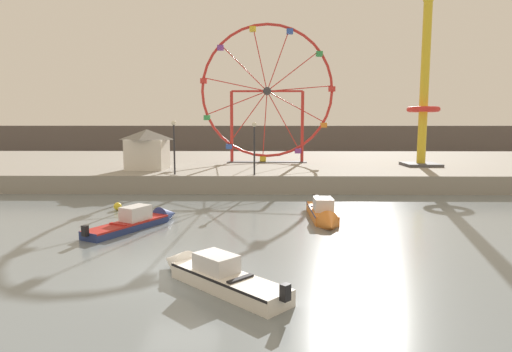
{
  "coord_description": "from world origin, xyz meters",
  "views": [
    {
      "loc": [
        2.72,
        -13.92,
        4.88
      ],
      "look_at": [
        2.39,
        9.52,
        1.98
      ],
      "focal_mm": 30.38,
      "sensor_mm": 36.0,
      "label": 1
    }
  ],
  "objects_px": {
    "motorboat_white_red_stripe": "(211,273)",
    "ferris_wheel_red_frame": "(267,94)",
    "promenade_lamp_near": "(174,139)",
    "motorboat_navy_blue": "(142,220)",
    "promenade_lamp_far": "(254,140)",
    "mooring_buoy_orange": "(118,206)",
    "drop_tower_yellow_tower": "(424,99)",
    "motorboat_orange_hull": "(324,214)",
    "carnival_booth_white_ticket": "(147,149)"
  },
  "relations": [
    {
      "from": "motorboat_orange_hull",
      "to": "promenade_lamp_far",
      "type": "distance_m",
      "value": 9.84
    },
    {
      "from": "motorboat_white_red_stripe",
      "to": "drop_tower_yellow_tower",
      "type": "height_order",
      "value": "drop_tower_yellow_tower"
    },
    {
      "from": "motorboat_navy_blue",
      "to": "promenade_lamp_far",
      "type": "xyz_separation_m",
      "value": [
        5.17,
        9.74,
        3.37
      ]
    },
    {
      "from": "motorboat_white_red_stripe",
      "to": "ferris_wheel_red_frame",
      "type": "height_order",
      "value": "ferris_wheel_red_frame"
    },
    {
      "from": "motorboat_navy_blue",
      "to": "promenade_lamp_far",
      "type": "distance_m",
      "value": 11.53
    },
    {
      "from": "motorboat_white_red_stripe",
      "to": "motorboat_orange_hull",
      "type": "xyz_separation_m",
      "value": [
        4.65,
        8.52,
        0.02
      ]
    },
    {
      "from": "motorboat_navy_blue",
      "to": "motorboat_orange_hull",
      "type": "height_order",
      "value": "motorboat_orange_hull"
    },
    {
      "from": "motorboat_white_red_stripe",
      "to": "promenade_lamp_near",
      "type": "bearing_deg",
      "value": -31.15
    },
    {
      "from": "motorboat_orange_hull",
      "to": "carnival_booth_white_ticket",
      "type": "bearing_deg",
      "value": -135.79
    },
    {
      "from": "motorboat_white_red_stripe",
      "to": "motorboat_orange_hull",
      "type": "distance_m",
      "value": 9.71
    },
    {
      "from": "motorboat_orange_hull",
      "to": "ferris_wheel_red_frame",
      "type": "relative_size",
      "value": 0.44
    },
    {
      "from": "carnival_booth_white_ticket",
      "to": "mooring_buoy_orange",
      "type": "bearing_deg",
      "value": -81.17
    },
    {
      "from": "promenade_lamp_far",
      "to": "mooring_buoy_orange",
      "type": "xyz_separation_m",
      "value": [
        -7.55,
        -6.03,
        -3.45
      ]
    },
    {
      "from": "carnival_booth_white_ticket",
      "to": "mooring_buoy_orange",
      "type": "xyz_separation_m",
      "value": [
        0.83,
        -9.73,
        -2.65
      ]
    },
    {
      "from": "promenade_lamp_far",
      "to": "mooring_buoy_orange",
      "type": "relative_size",
      "value": 8.28
    },
    {
      "from": "mooring_buoy_orange",
      "to": "promenade_lamp_near",
      "type": "bearing_deg",
      "value": 73.01
    },
    {
      "from": "drop_tower_yellow_tower",
      "to": "promenade_lamp_far",
      "type": "height_order",
      "value": "drop_tower_yellow_tower"
    },
    {
      "from": "motorboat_white_red_stripe",
      "to": "ferris_wheel_red_frame",
      "type": "bearing_deg",
      "value": -50.14
    },
    {
      "from": "carnival_booth_white_ticket",
      "to": "mooring_buoy_orange",
      "type": "distance_m",
      "value": 10.12
    },
    {
      "from": "carnival_booth_white_ticket",
      "to": "mooring_buoy_orange",
      "type": "height_order",
      "value": "carnival_booth_white_ticket"
    },
    {
      "from": "carnival_booth_white_ticket",
      "to": "promenade_lamp_far",
      "type": "bearing_deg",
      "value": -19.87
    },
    {
      "from": "motorboat_navy_blue",
      "to": "motorboat_orange_hull",
      "type": "relative_size",
      "value": 1.0
    },
    {
      "from": "ferris_wheel_red_frame",
      "to": "carnival_booth_white_ticket",
      "type": "bearing_deg",
      "value": -147.69
    },
    {
      "from": "mooring_buoy_orange",
      "to": "carnival_booth_white_ticket",
      "type": "bearing_deg",
      "value": 94.89
    },
    {
      "from": "promenade_lamp_near",
      "to": "promenade_lamp_far",
      "type": "xyz_separation_m",
      "value": [
        5.6,
        -0.36,
        -0.06
      ]
    },
    {
      "from": "mooring_buoy_orange",
      "to": "motorboat_white_red_stripe",
      "type": "bearing_deg",
      "value": -59.38
    },
    {
      "from": "carnival_booth_white_ticket",
      "to": "motorboat_orange_hull",
      "type": "bearing_deg",
      "value": -41.58
    },
    {
      "from": "motorboat_orange_hull",
      "to": "carnival_booth_white_ticket",
      "type": "relative_size",
      "value": 1.6
    },
    {
      "from": "motorboat_orange_hull",
      "to": "carnival_booth_white_ticket",
      "type": "xyz_separation_m",
      "value": [
        -12.0,
        12.22,
        2.54
      ]
    },
    {
      "from": "motorboat_navy_blue",
      "to": "ferris_wheel_red_frame",
      "type": "xyz_separation_m",
      "value": [
        6.14,
        19.35,
        7.16
      ]
    },
    {
      "from": "promenade_lamp_far",
      "to": "mooring_buoy_orange",
      "type": "distance_m",
      "value": 10.26
    },
    {
      "from": "motorboat_orange_hull",
      "to": "promenade_lamp_near",
      "type": "relative_size",
      "value": 1.44
    },
    {
      "from": "drop_tower_yellow_tower",
      "to": "carnival_booth_white_ticket",
      "type": "bearing_deg",
      "value": -172.64
    },
    {
      "from": "motorboat_white_red_stripe",
      "to": "promenade_lamp_far",
      "type": "xyz_separation_m",
      "value": [
        1.03,
        17.05,
        3.35
      ]
    },
    {
      "from": "motorboat_orange_hull",
      "to": "carnival_booth_white_ticket",
      "type": "distance_m",
      "value": 17.32
    },
    {
      "from": "promenade_lamp_near",
      "to": "motorboat_navy_blue",
      "type": "bearing_deg",
      "value": -87.56
    },
    {
      "from": "drop_tower_yellow_tower",
      "to": "promenade_lamp_far",
      "type": "distance_m",
      "value": 15.64
    },
    {
      "from": "promenade_lamp_far",
      "to": "motorboat_white_red_stripe",
      "type": "bearing_deg",
      "value": -93.46
    },
    {
      "from": "motorboat_white_red_stripe",
      "to": "motorboat_orange_hull",
      "type": "height_order",
      "value": "motorboat_orange_hull"
    },
    {
      "from": "promenade_lamp_near",
      "to": "mooring_buoy_orange",
      "type": "distance_m",
      "value": 7.55
    },
    {
      "from": "ferris_wheel_red_frame",
      "to": "promenade_lamp_near",
      "type": "xyz_separation_m",
      "value": [
        -6.57,
        -9.26,
        -3.72
      ]
    },
    {
      "from": "drop_tower_yellow_tower",
      "to": "carnival_booth_white_ticket",
      "type": "relative_size",
      "value": 4.14
    },
    {
      "from": "motorboat_navy_blue",
      "to": "carnival_booth_white_ticket",
      "type": "bearing_deg",
      "value": 41.84
    },
    {
      "from": "carnival_booth_white_ticket",
      "to": "ferris_wheel_red_frame",
      "type": "bearing_deg",
      "value": 36.25
    },
    {
      "from": "motorboat_orange_hull",
      "to": "promenade_lamp_far",
      "type": "xyz_separation_m",
      "value": [
        -3.62,
        8.52,
        3.33
      ]
    },
    {
      "from": "carnival_booth_white_ticket",
      "to": "promenade_lamp_near",
      "type": "distance_m",
      "value": 4.43
    },
    {
      "from": "carnival_booth_white_ticket",
      "to": "drop_tower_yellow_tower",
      "type": "bearing_deg",
      "value": 11.3
    },
    {
      "from": "ferris_wheel_red_frame",
      "to": "promenade_lamp_near",
      "type": "relative_size",
      "value": 3.29
    },
    {
      "from": "ferris_wheel_red_frame",
      "to": "promenade_lamp_far",
      "type": "bearing_deg",
      "value": -95.76
    },
    {
      "from": "ferris_wheel_red_frame",
      "to": "carnival_booth_white_ticket",
      "type": "relative_size",
      "value": 3.66
    }
  ]
}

